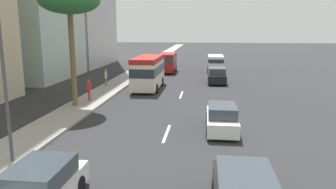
{
  "coord_description": "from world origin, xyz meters",
  "views": [
    {
      "loc": [
        -4.36,
        -2.13,
        5.87
      ],
      "look_at": [
        17.5,
        0.42,
        1.38
      ],
      "focal_mm": 34.96,
      "sensor_mm": 36.0,
      "label": 1
    }
  ],
  "objects_px": {
    "car_lead": "(217,76)",
    "minibus_fifth": "(148,71)",
    "van_fourth": "(167,62)",
    "pedestrian_mid_block": "(106,77)",
    "pedestrian_near_lamp": "(89,89)",
    "palm_tree": "(69,2)",
    "van_second": "(216,63)",
    "street_lamp": "(5,60)",
    "car_seventh": "(222,118)"
  },
  "relations": [
    {
      "from": "car_lead",
      "to": "van_fourth",
      "type": "xyz_separation_m",
      "value": [
        7.88,
        6.37,
        0.65
      ]
    },
    {
      "from": "car_lead",
      "to": "van_second",
      "type": "relative_size",
      "value": 0.97
    },
    {
      "from": "car_seventh",
      "to": "pedestrian_near_lamp",
      "type": "bearing_deg",
      "value": 58.48
    },
    {
      "from": "van_second",
      "to": "pedestrian_mid_block",
      "type": "distance_m",
      "value": 17.27
    },
    {
      "from": "car_lead",
      "to": "van_fourth",
      "type": "height_order",
      "value": "van_fourth"
    },
    {
      "from": "car_lead",
      "to": "palm_tree",
      "type": "relative_size",
      "value": 0.54
    },
    {
      "from": "car_lead",
      "to": "street_lamp",
      "type": "distance_m",
      "value": 25.05
    },
    {
      "from": "car_seventh",
      "to": "palm_tree",
      "type": "bearing_deg",
      "value": 67.23
    },
    {
      "from": "car_lead",
      "to": "car_seventh",
      "type": "height_order",
      "value": "car_lead"
    },
    {
      "from": "car_lead",
      "to": "palm_tree",
      "type": "height_order",
      "value": "palm_tree"
    },
    {
      "from": "minibus_fifth",
      "to": "car_lead",
      "type": "bearing_deg",
      "value": 121.97
    },
    {
      "from": "street_lamp",
      "to": "pedestrian_near_lamp",
      "type": "bearing_deg",
      "value": 4.78
    },
    {
      "from": "palm_tree",
      "to": "pedestrian_mid_block",
      "type": "bearing_deg",
      "value": 1.26
    },
    {
      "from": "van_second",
      "to": "minibus_fifth",
      "type": "distance_m",
      "value": 14.96
    },
    {
      "from": "van_second",
      "to": "minibus_fifth",
      "type": "height_order",
      "value": "minibus_fifth"
    },
    {
      "from": "minibus_fifth",
      "to": "palm_tree",
      "type": "distance_m",
      "value": 10.97
    },
    {
      "from": "pedestrian_near_lamp",
      "to": "palm_tree",
      "type": "bearing_deg",
      "value": -105.28
    },
    {
      "from": "car_lead",
      "to": "van_second",
      "type": "height_order",
      "value": "van_second"
    },
    {
      "from": "pedestrian_near_lamp",
      "to": "street_lamp",
      "type": "relative_size",
      "value": 0.23
    },
    {
      "from": "minibus_fifth",
      "to": "pedestrian_mid_block",
      "type": "height_order",
      "value": "minibus_fifth"
    },
    {
      "from": "car_seventh",
      "to": "pedestrian_mid_block",
      "type": "height_order",
      "value": "pedestrian_mid_block"
    },
    {
      "from": "car_seventh",
      "to": "pedestrian_mid_block",
      "type": "xyz_separation_m",
      "value": [
        12.86,
        10.89,
        0.3
      ]
    },
    {
      "from": "car_lead",
      "to": "pedestrian_mid_block",
      "type": "relative_size",
      "value": 2.86
    },
    {
      "from": "van_fourth",
      "to": "palm_tree",
      "type": "relative_size",
      "value": 0.56
    },
    {
      "from": "car_lead",
      "to": "minibus_fifth",
      "type": "xyz_separation_m",
      "value": [
        -4.24,
        6.79,
        0.93
      ]
    },
    {
      "from": "minibus_fifth",
      "to": "pedestrian_mid_block",
      "type": "bearing_deg",
      "value": -91.87
    },
    {
      "from": "palm_tree",
      "to": "van_second",
      "type": "bearing_deg",
      "value": -27.07
    },
    {
      "from": "palm_tree",
      "to": "car_seventh",
      "type": "bearing_deg",
      "value": -112.77
    },
    {
      "from": "van_fourth",
      "to": "street_lamp",
      "type": "relative_size",
      "value": 0.67
    },
    {
      "from": "car_seventh",
      "to": "pedestrian_near_lamp",
      "type": "xyz_separation_m",
      "value": [
        6.28,
        10.24,
        0.34
      ]
    },
    {
      "from": "car_lead",
      "to": "pedestrian_near_lamp",
      "type": "relative_size",
      "value": 2.75
    },
    {
      "from": "van_fourth",
      "to": "street_lamp",
      "type": "bearing_deg",
      "value": -5.71
    },
    {
      "from": "van_fourth",
      "to": "pedestrian_mid_block",
      "type": "bearing_deg",
      "value": -21.64
    },
    {
      "from": "minibus_fifth",
      "to": "pedestrian_mid_block",
      "type": "relative_size",
      "value": 4.27
    },
    {
      "from": "car_seventh",
      "to": "pedestrian_mid_block",
      "type": "distance_m",
      "value": 16.85
    },
    {
      "from": "van_second",
      "to": "pedestrian_mid_block",
      "type": "xyz_separation_m",
      "value": [
        -13.15,
        11.18,
        -0.24
      ]
    },
    {
      "from": "minibus_fifth",
      "to": "street_lamp",
      "type": "bearing_deg",
      "value": -8.11
    },
    {
      "from": "van_second",
      "to": "pedestrian_near_lamp",
      "type": "relative_size",
      "value": 2.84
    },
    {
      "from": "car_seventh",
      "to": "palm_tree",
      "type": "distance_m",
      "value": 13.53
    },
    {
      "from": "car_lead",
      "to": "van_second",
      "type": "xyz_separation_m",
      "value": [
        9.06,
        -0.06,
        0.48
      ]
    },
    {
      "from": "street_lamp",
      "to": "van_second",
      "type": "bearing_deg",
      "value": -16.58
    },
    {
      "from": "pedestrian_mid_block",
      "to": "car_seventh",
      "type": "bearing_deg",
      "value": -165.01
    },
    {
      "from": "car_lead",
      "to": "street_lamp",
      "type": "relative_size",
      "value": 0.64
    },
    {
      "from": "street_lamp",
      "to": "car_lead",
      "type": "bearing_deg",
      "value": -22.43
    },
    {
      "from": "car_lead",
      "to": "van_second",
      "type": "bearing_deg",
      "value": -0.39
    },
    {
      "from": "van_fourth",
      "to": "palm_tree",
      "type": "bearing_deg",
      "value": -12.65
    },
    {
      "from": "minibus_fifth",
      "to": "street_lamp",
      "type": "height_order",
      "value": "street_lamp"
    },
    {
      "from": "car_lead",
      "to": "palm_tree",
      "type": "bearing_deg",
      "value": 138.73
    },
    {
      "from": "car_lead",
      "to": "minibus_fifth",
      "type": "height_order",
      "value": "minibus_fifth"
    },
    {
      "from": "minibus_fifth",
      "to": "van_second",
      "type": "bearing_deg",
      "value": 152.73
    }
  ]
}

